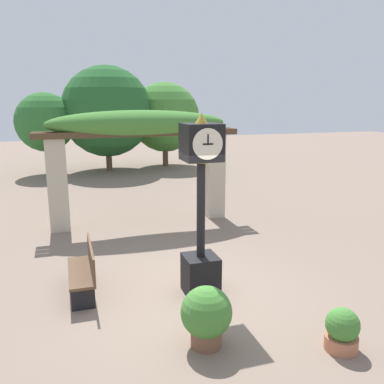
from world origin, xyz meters
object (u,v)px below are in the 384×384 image
Objects in this scene: park_bench at (84,271)px; potted_plant_near_left at (206,315)px; pedestal_clock at (201,209)px; potted_plant_near_right at (342,330)px.

potted_plant_near_left is at bearing 35.75° from park_bench.
pedestal_clock is at bearing 74.05° from potted_plant_near_left.
potted_plant_near_right is (1.73, -0.65, -0.17)m from potted_plant_near_left.
park_bench is at bearing 163.26° from pedestal_clock.
park_bench is (-3.25, 2.76, 0.14)m from potted_plant_near_right.
pedestal_clock is 5.22× the size of potted_plant_near_right.
pedestal_clock is 2.32m from park_bench.
potted_plant_near_right is at bearing -59.13° from pedestal_clock.
pedestal_clock is at bearing 73.26° from park_bench.
potted_plant_near_left is 0.62× the size of park_bench.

